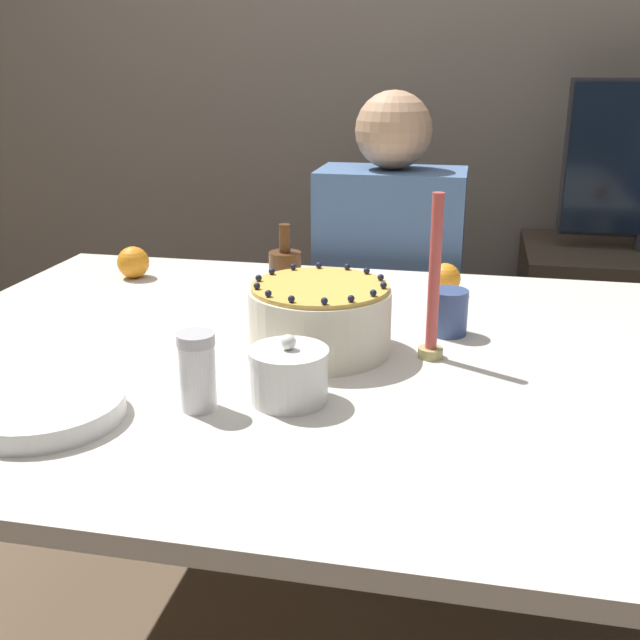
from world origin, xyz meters
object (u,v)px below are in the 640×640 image
(sugar_shaker, at_px, (197,371))
(person_man_blue_shirt, at_px, (387,331))
(cake, at_px, (320,318))
(bottle, at_px, (285,285))
(candle, at_px, (434,292))
(sugar_bowl, at_px, (289,375))

(sugar_shaker, bearing_deg, person_man_blue_shirt, 81.03)
(person_man_blue_shirt, bearing_deg, sugar_shaker, 81.03)
(sugar_shaker, height_order, person_man_blue_shirt, person_man_blue_shirt)
(cake, height_order, sugar_shaker, cake)
(cake, xyz_separation_m, bottle, (-0.10, 0.15, 0.01))
(candle, distance_m, person_man_blue_shirt, 0.87)
(cake, relative_size, person_man_blue_shirt, 0.22)
(candle, bearing_deg, cake, -178.17)
(sugar_bowl, height_order, bottle, bottle)
(candle, height_order, person_man_blue_shirt, person_man_blue_shirt)
(sugar_bowl, relative_size, bottle, 0.62)
(cake, distance_m, candle, 0.21)
(cake, xyz_separation_m, sugar_shaker, (-0.13, -0.28, -0.00))
(candle, xyz_separation_m, person_man_blue_shirt, (-0.16, 0.78, -0.36))
(person_man_blue_shirt, bearing_deg, bottle, 77.75)
(bottle, bearing_deg, candle, -24.96)
(sugar_shaker, xyz_separation_m, candle, (0.33, 0.28, 0.06))
(person_man_blue_shirt, bearing_deg, candle, 101.88)
(sugar_shaker, bearing_deg, candle, 40.51)
(sugar_bowl, relative_size, sugar_shaker, 1.03)
(cake, distance_m, bottle, 0.18)
(bottle, bearing_deg, cake, -55.36)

